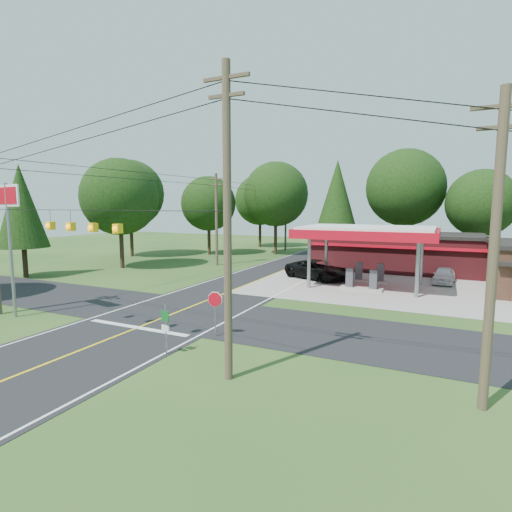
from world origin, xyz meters
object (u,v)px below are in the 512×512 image
at_px(suv_car, 317,270).
at_px(big_stop_sign, 8,217).
at_px(sedan_car, 444,275).
at_px(gas_canopy, 367,234).
at_px(octagonal_stop_sign, 215,303).

xyz_separation_m(suv_car, big_stop_sign, (-12.50, -19.51, 5.06)).
relative_size(suv_car, sedan_car, 1.50).
height_order(gas_canopy, octagonal_stop_sign, gas_canopy).
bearing_deg(sedan_car, gas_canopy, -139.72).
height_order(gas_canopy, sedan_car, gas_canopy).
distance_m(gas_canopy, big_stop_sign, 24.82).
relative_size(gas_canopy, sedan_car, 2.63).
distance_m(gas_canopy, octagonal_stop_sign, 16.83).
relative_size(suv_car, big_stop_sign, 0.77).
height_order(gas_canopy, suv_car, gas_canopy).
height_order(suv_car, octagonal_stop_sign, octagonal_stop_sign).
bearing_deg(sedan_car, suv_car, -161.10).
bearing_deg(big_stop_sign, suv_car, 57.35).
height_order(gas_canopy, big_stop_sign, big_stop_sign).
xyz_separation_m(gas_canopy, octagonal_stop_sign, (-4.50, -16.01, -2.55)).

